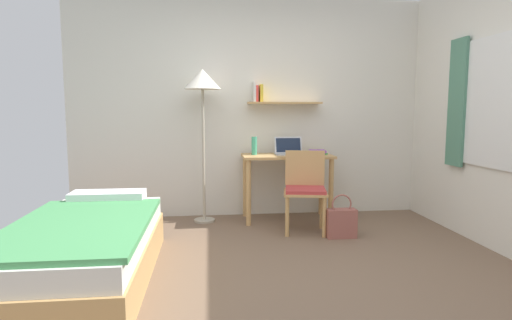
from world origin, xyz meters
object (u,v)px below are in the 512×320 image
at_px(desk, 287,168).
at_px(desk_chair, 305,187).
at_px(standing_lamp, 203,87).
at_px(handbag, 341,222).
at_px(book_stack, 317,152).
at_px(water_bottle, 254,146).
at_px(laptop, 289,150).
at_px(bed, 86,250).

bearing_deg(desk, desk_chair, -77.51).
height_order(standing_lamp, handbag, standing_lamp).
height_order(standing_lamp, book_stack, standing_lamp).
bearing_deg(handbag, water_bottle, 134.86).
relative_size(desk, standing_lamp, 0.60).
height_order(desk_chair, laptop, laptop).
height_order(bed, desk, desk).
height_order(desk, standing_lamp, standing_lamp).
bearing_deg(desk, bed, -138.69).
distance_m(bed, water_bottle, 2.27).
bearing_deg(standing_lamp, book_stack, -0.44).
bearing_deg(standing_lamp, water_bottle, 1.46).
height_order(standing_lamp, laptop, standing_lamp).
xyz_separation_m(desk_chair, standing_lamp, (-1.07, 0.50, 1.06)).
xyz_separation_m(desk, laptop, (0.03, 0.04, 0.21)).
bearing_deg(book_stack, bed, -143.52).
relative_size(standing_lamp, handbag, 3.90).
xyz_separation_m(bed, handbag, (2.24, 0.84, -0.08)).
relative_size(bed, laptop, 5.83).
bearing_deg(desk, book_stack, 2.02).
relative_size(desk, laptop, 3.15).
distance_m(desk, laptop, 0.21).
bearing_deg(water_bottle, handbag, -45.14).
bearing_deg(laptop, standing_lamp, -178.81).
xyz_separation_m(desk, book_stack, (0.36, 0.01, 0.18)).
xyz_separation_m(water_bottle, book_stack, (0.74, -0.02, -0.08)).
distance_m(desk, book_stack, 0.40).
bearing_deg(book_stack, water_bottle, 178.06).
relative_size(water_bottle, handbag, 0.47).
height_order(standing_lamp, water_bottle, standing_lamp).
xyz_separation_m(laptop, book_stack, (0.33, -0.03, -0.03)).
bearing_deg(bed, desk, 41.31).
bearing_deg(desk_chair, water_bottle, 133.07).
bearing_deg(book_stack, handbag, -85.90).
height_order(desk_chair, water_bottle, water_bottle).
relative_size(desk_chair, handbag, 1.91).
distance_m(standing_lamp, handbag, 2.10).
distance_m(desk, desk_chair, 0.51).
bearing_deg(bed, water_bottle, 48.62).
distance_m(book_stack, handbag, 1.00).
xyz_separation_m(desk, desk_chair, (0.11, -0.48, -0.14)).
relative_size(desk, handbag, 2.33).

